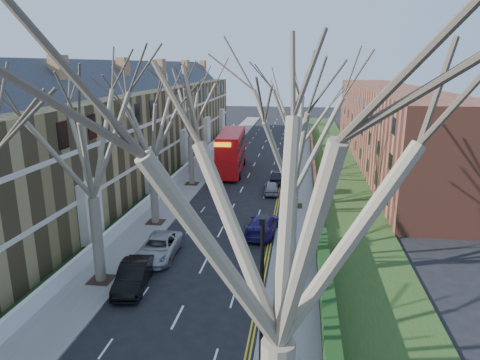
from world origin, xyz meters
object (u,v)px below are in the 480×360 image
at_px(double_decker_bus, 231,153).
at_px(lamp_post, 261,319).
at_px(car_left_mid, 133,276).
at_px(car_right_near, 263,224).

bearing_deg(double_decker_bus, lamp_post, 97.31).
xyz_separation_m(car_left_mid, car_right_near, (6.81, 9.47, 0.01)).
height_order(lamp_post, car_right_near, lamp_post).
bearing_deg(lamp_post, double_decker_bus, 100.94).
distance_m(lamp_post, double_decker_bus, 38.86).
height_order(car_left_mid, car_right_near, car_right_near).
bearing_deg(car_left_mid, lamp_post, -55.16).
distance_m(lamp_post, car_right_near, 19.08).
xyz_separation_m(lamp_post, double_decker_bus, (-7.37, 38.10, -2.17)).
distance_m(car_left_mid, car_right_near, 11.67).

